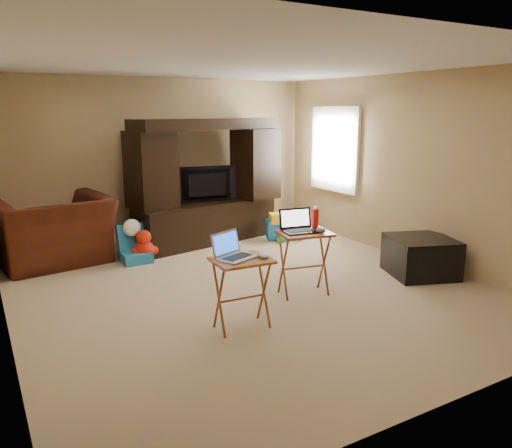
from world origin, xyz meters
TOP-DOWN VIEW (x-y plane):
  - floor at (0.00, 0.00)m, footprint 5.50×5.50m
  - ceiling at (0.00, 0.00)m, footprint 5.50×5.50m
  - wall_back at (0.00, 2.75)m, footprint 5.00×0.00m
  - wall_front at (0.00, -2.75)m, footprint 5.00×0.00m
  - wall_right at (2.50, 0.00)m, footprint 0.00×5.50m
  - window_pane at (2.48, 1.55)m, footprint 0.00×1.20m
  - window_frame at (2.46, 1.55)m, footprint 0.06×1.14m
  - entertainment_center at (0.46, 2.12)m, footprint 2.38×1.03m
  - television at (0.46, 2.07)m, footprint 0.97×0.26m
  - recliner at (-1.78, 2.11)m, footprint 1.54×1.40m
  - child_rocker at (-0.83, 1.63)m, footprint 0.39×0.44m
  - plush_toy at (-0.70, 1.64)m, footprint 0.39×0.33m
  - push_toy at (1.60, 1.66)m, footprint 0.70×0.60m
  - ottoman at (2.10, -0.66)m, footprint 0.95×0.95m
  - tray_table_left at (-0.57, -0.93)m, footprint 0.54×0.45m
  - tray_table_right at (0.45, -0.49)m, footprint 0.63×0.54m
  - laptop_left at (-0.60, -0.90)m, footprint 0.44×0.40m
  - laptop_right at (0.41, -0.47)m, footprint 0.42×0.36m
  - mouse_left at (-0.38, -1.00)m, footprint 0.11×0.15m
  - mouse_right at (0.58, -0.61)m, footprint 0.12×0.16m
  - water_bottle at (0.65, -0.41)m, footprint 0.07×0.07m

SIDE VIEW (x-z plane):
  - floor at x=0.00m, z-range 0.00..0.00m
  - push_toy at x=1.60m, z-range 0.00..0.44m
  - plush_toy at x=-0.70m, z-range 0.00..0.44m
  - ottoman at x=2.10m, z-range 0.00..0.48m
  - child_rocker at x=-0.83m, z-range 0.00..0.51m
  - tray_table_left at x=-0.57m, z-range 0.00..0.68m
  - tray_table_right at x=0.45m, z-range 0.00..0.72m
  - recliner at x=-1.78m, z-range 0.00..0.90m
  - mouse_left at x=-0.38m, z-range 0.68..0.74m
  - mouse_right at x=0.58m, z-range 0.72..0.78m
  - laptop_left at x=-0.60m, z-range 0.68..0.92m
  - water_bottle at x=0.65m, z-range 0.72..0.94m
  - laptop_right at x=0.41m, z-range 0.72..0.96m
  - television at x=0.46m, z-range 0.63..1.18m
  - entertainment_center at x=0.46m, z-range 0.00..1.89m
  - wall_back at x=0.00m, z-range -1.25..3.75m
  - wall_front at x=0.00m, z-range -1.25..3.75m
  - wall_right at x=2.50m, z-range -1.50..4.00m
  - window_pane at x=2.48m, z-range 0.80..2.00m
  - window_frame at x=2.46m, z-range 0.73..2.07m
  - ceiling at x=0.00m, z-range 2.50..2.50m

